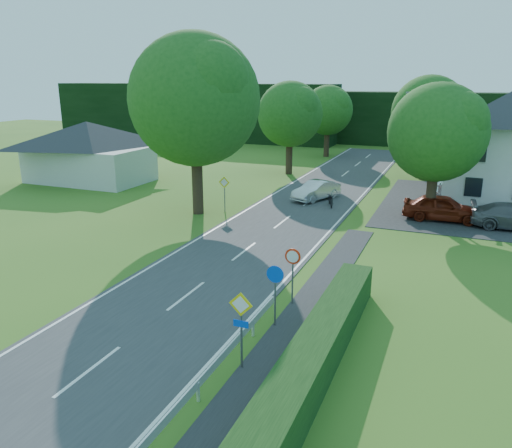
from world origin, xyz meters
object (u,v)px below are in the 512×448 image
at_px(streetlight, 430,146).
at_px(motorcycle, 331,199).
at_px(parked_car_silver_a, 474,190).
at_px(parasol, 455,188).
at_px(moving_car, 316,190).
at_px(parked_car_red, 443,208).

xyz_separation_m(streetlight, motorcycle, (-6.26, -0.87, -3.92)).
xyz_separation_m(parked_car_silver_a, parasol, (-1.28, -0.60, 0.17)).
bearing_deg(motorcycle, moving_car, 113.31).
bearing_deg(parasol, streetlight, -113.57).
bearing_deg(motorcycle, parasol, 10.87).
distance_m(streetlight, parasol, 5.60).
relative_size(moving_car, motorcycle, 2.20).
height_order(streetlight, moving_car, streetlight).
xyz_separation_m(motorcycle, parasol, (8.04, 4.95, 0.51)).
bearing_deg(parked_car_silver_a, streetlight, 146.04).
xyz_separation_m(motorcycle, parked_car_silver_a, (9.32, 5.54, 0.34)).
bearing_deg(parasol, parked_car_red, -95.68).
relative_size(moving_car, parked_car_red, 0.88).
distance_m(moving_car, parasol, 10.13).
xyz_separation_m(streetlight, parked_car_silver_a, (3.05, 4.67, -3.58)).
relative_size(parked_car_red, parasol, 2.15).
xyz_separation_m(motorcycle, parked_car_red, (7.46, -0.87, 0.32)).
relative_size(streetlight, moving_car, 1.89).
distance_m(parked_car_red, parasol, 5.85).
bearing_deg(streetlight, parked_car_silver_a, 56.80).
height_order(parked_car_red, parasol, parasol).
bearing_deg(streetlight, parked_car_red, -55.50).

